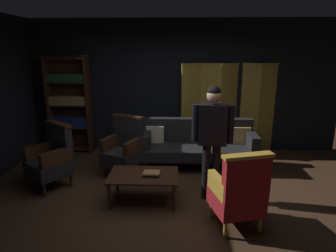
{
  "coord_description": "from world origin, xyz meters",
  "views": [
    {
      "loc": [
        0.17,
        -3.8,
        2.18
      ],
      "look_at": [
        0.0,
        0.8,
        0.95
      ],
      "focal_mm": 30.89,
      "sensor_mm": 36.0,
      "label": 1
    }
  ],
  "objects_px": {
    "bookshelf": "(70,104)",
    "armchair_wing_right": "(124,148)",
    "armchair_gilt_accent": "(239,192)",
    "armchair_wing_left": "(52,158)",
    "potted_plant": "(133,140)",
    "coffee_table": "(143,177)",
    "book_tan_leather": "(152,173)",
    "standing_figure": "(212,133)",
    "velvet_couch": "(198,143)",
    "folding_screen": "(229,107)",
    "book_black_cloth": "(152,175)"
  },
  "relations": [
    {
      "from": "potted_plant",
      "to": "armchair_wing_left",
      "type": "bearing_deg",
      "value": -132.64
    },
    {
      "from": "velvet_couch",
      "to": "armchair_gilt_accent",
      "type": "xyz_separation_m",
      "value": [
        0.37,
        -2.02,
        0.04
      ]
    },
    {
      "from": "velvet_couch",
      "to": "standing_figure",
      "type": "distance_m",
      "value": 1.42
    },
    {
      "from": "bookshelf",
      "to": "velvet_couch",
      "type": "height_order",
      "value": "bookshelf"
    },
    {
      "from": "bookshelf",
      "to": "armchair_wing_left",
      "type": "distance_m",
      "value": 1.83
    },
    {
      "from": "potted_plant",
      "to": "book_black_cloth",
      "type": "bearing_deg",
      "value": -72.46
    },
    {
      "from": "book_black_cloth",
      "to": "book_tan_leather",
      "type": "distance_m",
      "value": 0.03
    },
    {
      "from": "bookshelf",
      "to": "armchair_wing_right",
      "type": "bearing_deg",
      "value": -41.38
    },
    {
      "from": "bookshelf",
      "to": "armchair_gilt_accent",
      "type": "relative_size",
      "value": 1.97
    },
    {
      "from": "folding_screen",
      "to": "armchair_gilt_accent",
      "type": "height_order",
      "value": "folding_screen"
    },
    {
      "from": "armchair_wing_right",
      "to": "potted_plant",
      "type": "distance_m",
      "value": 0.7
    },
    {
      "from": "armchair_wing_left",
      "to": "bookshelf",
      "type": "bearing_deg",
      "value": 99.66
    },
    {
      "from": "armchair_wing_right",
      "to": "standing_figure",
      "type": "height_order",
      "value": "standing_figure"
    },
    {
      "from": "folding_screen",
      "to": "standing_figure",
      "type": "xyz_separation_m",
      "value": [
        -0.6,
        -2.16,
        0.04
      ]
    },
    {
      "from": "armchair_wing_right",
      "to": "coffee_table",
      "type": "bearing_deg",
      "value": -64.11
    },
    {
      "from": "standing_figure",
      "to": "folding_screen",
      "type": "bearing_deg",
      "value": 74.4
    },
    {
      "from": "folding_screen",
      "to": "potted_plant",
      "type": "height_order",
      "value": "folding_screen"
    },
    {
      "from": "velvet_couch",
      "to": "coffee_table",
      "type": "bearing_deg",
      "value": -122.05
    },
    {
      "from": "armchair_wing_right",
      "to": "bookshelf",
      "type": "bearing_deg",
      "value": 138.62
    },
    {
      "from": "armchair_wing_left",
      "to": "velvet_couch",
      "type": "bearing_deg",
      "value": 22.0
    },
    {
      "from": "potted_plant",
      "to": "coffee_table",
      "type": "bearing_deg",
      "value": -76.13
    },
    {
      "from": "potted_plant",
      "to": "book_tan_leather",
      "type": "distance_m",
      "value": 1.76
    },
    {
      "from": "velvet_couch",
      "to": "armchair_wing_right",
      "type": "relative_size",
      "value": 2.04
    },
    {
      "from": "standing_figure",
      "to": "armchair_wing_right",
      "type": "bearing_deg",
      "value": 149.93
    },
    {
      "from": "potted_plant",
      "to": "armchair_wing_right",
      "type": "bearing_deg",
      "value": -94.5
    },
    {
      "from": "potted_plant",
      "to": "bookshelf",
      "type": "bearing_deg",
      "value": 160.53
    },
    {
      "from": "bookshelf",
      "to": "book_black_cloth",
      "type": "distance_m",
      "value": 2.98
    },
    {
      "from": "armchair_wing_right",
      "to": "armchair_gilt_accent",
      "type": "bearing_deg",
      "value": -42.62
    },
    {
      "from": "bookshelf",
      "to": "armchair_wing_right",
      "type": "distance_m",
      "value": 1.89
    },
    {
      "from": "standing_figure",
      "to": "book_tan_leather",
      "type": "distance_m",
      "value": 1.04
    },
    {
      "from": "book_black_cloth",
      "to": "folding_screen",
      "type": "bearing_deg",
      "value": 57.51
    },
    {
      "from": "armchair_gilt_accent",
      "to": "book_black_cloth",
      "type": "bearing_deg",
      "value": 152.31
    },
    {
      "from": "coffee_table",
      "to": "book_black_cloth",
      "type": "xyz_separation_m",
      "value": [
        0.12,
        -0.03,
        0.06
      ]
    },
    {
      "from": "armchair_gilt_accent",
      "to": "potted_plant",
      "type": "height_order",
      "value": "armchair_gilt_accent"
    },
    {
      "from": "armchair_wing_right",
      "to": "velvet_couch",
      "type": "bearing_deg",
      "value": 18.65
    },
    {
      "from": "bookshelf",
      "to": "armchair_wing_left",
      "type": "xyz_separation_m",
      "value": [
        0.29,
        -1.72,
        -0.56
      ]
    },
    {
      "from": "armchair_wing_right",
      "to": "potted_plant",
      "type": "xyz_separation_m",
      "value": [
        0.05,
        0.7,
        -0.07
      ]
    },
    {
      "from": "folding_screen",
      "to": "armchair_gilt_accent",
      "type": "xyz_separation_m",
      "value": [
        -0.34,
        -2.89,
        -0.5
      ]
    },
    {
      "from": "velvet_couch",
      "to": "potted_plant",
      "type": "xyz_separation_m",
      "value": [
        -1.29,
        0.24,
        -0.03
      ]
    },
    {
      "from": "armchair_gilt_accent",
      "to": "book_tan_leather",
      "type": "distance_m",
      "value": 1.27
    },
    {
      "from": "armchair_gilt_accent",
      "to": "potted_plant",
      "type": "distance_m",
      "value": 2.81
    },
    {
      "from": "standing_figure",
      "to": "book_black_cloth",
      "type": "xyz_separation_m",
      "value": [
        -0.86,
        -0.14,
        -0.59
      ]
    },
    {
      "from": "coffee_table",
      "to": "armchair_gilt_accent",
      "type": "bearing_deg",
      "value": -26.42
    },
    {
      "from": "armchair_wing_left",
      "to": "book_tan_leather",
      "type": "height_order",
      "value": "armchair_wing_left"
    },
    {
      "from": "folding_screen",
      "to": "velvet_couch",
      "type": "bearing_deg",
      "value": -129.31
    },
    {
      "from": "armchair_wing_right",
      "to": "book_black_cloth",
      "type": "xyz_separation_m",
      "value": [
        0.59,
        -0.98,
        -0.06
      ]
    },
    {
      "from": "coffee_table",
      "to": "standing_figure",
      "type": "height_order",
      "value": "standing_figure"
    },
    {
      "from": "coffee_table",
      "to": "book_tan_leather",
      "type": "xyz_separation_m",
      "value": [
        0.12,
        -0.03,
        0.09
      ]
    },
    {
      "from": "armchair_wing_left",
      "to": "potted_plant",
      "type": "distance_m",
      "value": 1.66
    },
    {
      "from": "velvet_couch",
      "to": "armchair_gilt_accent",
      "type": "height_order",
      "value": "armchair_gilt_accent"
    }
  ]
}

